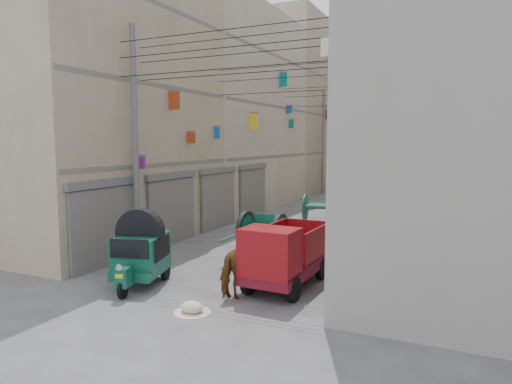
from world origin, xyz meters
The scene contains 18 objects.
ground centered at (0.00, 0.00, 0.00)m, with size 140.00×140.00×0.00m, color #464648.
building_row_left centered at (-8.00, 34.13, 6.46)m, with size 8.00×62.00×14.00m.
building_row_right centered at (8.00, 34.13, 6.46)m, with size 8.00×62.00×14.00m.
end_cap_building centered at (0.00, 66.00, 6.50)m, with size 22.00×10.00×13.00m, color tan.
shutters_left centered at (-3.92, 10.38, 1.49)m, with size 0.18×14.40×2.88m.
signboards centered at (-0.01, 21.66, 3.43)m, with size 8.22×40.52×5.67m.
ac_units centered at (3.65, 7.67, 7.43)m, with size 0.70×6.55×3.35m.
utility_poles centered at (0.00, 17.00, 4.00)m, with size 7.40×22.20×8.00m.
overhead_cables centered at (0.00, 14.40, 6.77)m, with size 7.40×22.52×1.12m.
auto_rickshaw centered at (-1.64, 3.74, 0.99)m, with size 1.80×2.47×1.67m.
tonga_cart centered at (-0.10, 8.82, 0.77)m, with size 1.62×3.31×1.49m.
mini_truck centered at (2.20, 4.97, 0.89)m, with size 1.59×3.36×1.86m.
second_cart centered at (-0.02, 15.80, 0.77)m, with size 1.80×1.63×1.44m.
feed_sack centered at (0.89, 2.50, 0.14)m, with size 0.56×0.45×0.28m, color beige.
horse centered at (1.53, 4.29, 0.82)m, with size 0.88×1.93×1.63m, color #5E2C16.
distant_car_white centered at (-0.91, 27.81, 0.56)m, with size 1.32×3.28×1.12m, color silver.
distant_car_grey centered at (1.80, 29.01, 0.53)m, with size 1.12×3.21×1.06m, color #555A57.
distant_car_green centered at (-1.53, 41.46, 0.59)m, with size 1.65×4.05×1.18m, color #1B513B.
Camera 1 is at (6.75, -6.41, 4.08)m, focal length 32.00 mm.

